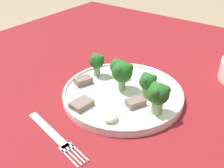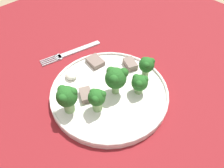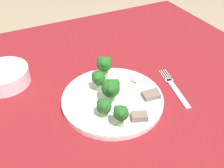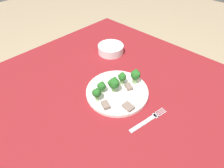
# 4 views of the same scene
# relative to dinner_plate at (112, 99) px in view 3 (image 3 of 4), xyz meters

# --- Properties ---
(table) EXTENTS (1.16, 1.13, 0.70)m
(table) POSITION_rel_dinner_plate_xyz_m (-0.02, -0.03, -0.09)
(table) COLOR maroon
(table) RESTS_ON ground_plane
(dinner_plate) EXTENTS (0.27, 0.27, 0.02)m
(dinner_plate) POSITION_rel_dinner_plate_xyz_m (0.00, 0.00, 0.00)
(dinner_plate) COLOR white
(dinner_plate) RESTS_ON table
(fork) EXTENTS (0.05, 0.18, 0.00)m
(fork) POSITION_rel_dinner_plate_xyz_m (0.18, -0.03, -0.01)
(fork) COLOR #B2B2B7
(fork) RESTS_ON table
(cream_bowl) EXTENTS (0.14, 0.14, 0.05)m
(cream_bowl) POSITION_rel_dinner_plate_xyz_m (-0.24, 0.21, 0.01)
(cream_bowl) COLOR white
(cream_bowl) RESTS_ON table
(broccoli_floret_near_rim_left) EXTENTS (0.05, 0.05, 0.07)m
(broccoli_floret_near_rim_left) POSITION_rel_dinner_plate_xyz_m (-0.01, -0.01, 0.05)
(broccoli_floret_near_rim_left) COLOR #7FA866
(broccoli_floret_near_rim_left) RESTS_ON dinner_plate
(broccoli_floret_center_left) EXTENTS (0.04, 0.04, 0.05)m
(broccoli_floret_center_left) POSITION_rel_dinner_plate_xyz_m (-0.05, -0.05, 0.03)
(broccoli_floret_center_left) COLOR #7FA866
(broccoli_floret_center_left) RESTS_ON dinner_plate
(broccoli_floret_back_left) EXTENTS (0.04, 0.04, 0.06)m
(broccoli_floret_back_left) POSITION_rel_dinner_plate_xyz_m (-0.02, 0.05, 0.04)
(broccoli_floret_back_left) COLOR #7FA866
(broccoli_floret_back_left) RESTS_ON dinner_plate
(broccoli_floret_front_left) EXTENTS (0.04, 0.04, 0.06)m
(broccoli_floret_front_left) POSITION_rel_dinner_plate_xyz_m (-0.02, -0.09, 0.04)
(broccoli_floret_front_left) COLOR #7FA866
(broccoli_floret_front_left) RESTS_ON dinner_plate
(broccoli_floret_center_back) EXTENTS (0.04, 0.04, 0.07)m
(broccoli_floret_center_back) POSITION_rel_dinner_plate_xyz_m (0.02, 0.09, 0.05)
(broccoli_floret_center_back) COLOR #7FA866
(broccoli_floret_center_back) RESTS_ON dinner_plate
(meat_slice_front_slice) EXTENTS (0.05, 0.04, 0.01)m
(meat_slice_front_slice) POSITION_rel_dinner_plate_xyz_m (0.02, 0.05, 0.01)
(meat_slice_front_slice) COLOR #756056
(meat_slice_front_slice) RESTS_ON dinner_plate
(meat_slice_middle_slice) EXTENTS (0.05, 0.04, 0.01)m
(meat_slice_middle_slice) POSITION_rel_dinner_plate_xyz_m (0.09, -0.04, 0.01)
(meat_slice_middle_slice) COLOR #756056
(meat_slice_middle_slice) RESTS_ON dinner_plate
(meat_slice_rear_slice) EXTENTS (0.05, 0.04, 0.02)m
(meat_slice_rear_slice) POSITION_rel_dinner_plate_xyz_m (0.03, -0.10, 0.01)
(meat_slice_rear_slice) COLOR #756056
(meat_slice_rear_slice) RESTS_ON dinner_plate
(sauce_dollop) EXTENTS (0.03, 0.03, 0.02)m
(sauce_dollop) POSITION_rel_dinner_plate_xyz_m (0.10, 0.04, 0.01)
(sauce_dollop) COLOR silver
(sauce_dollop) RESTS_ON dinner_plate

